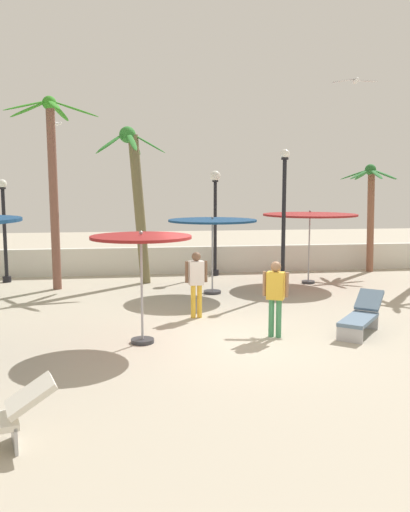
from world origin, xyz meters
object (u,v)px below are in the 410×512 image
seagull_1 (355,81)px  lounge_chair_1 (361,315)px  palm_tree_2 (136,189)px  lamp_post_0 (4,227)px  palm_tree_0 (370,202)px  lamp_post_2 (284,220)px  seagull_0 (56,124)px  patio_umbrella_2 (141,245)px  guest_1 (196,278)px  palm_tree_1 (52,172)px  lamp_post_1 (215,211)px  patio_umbrella_3 (212,225)px  guest_0 (275,292)px  patio_umbrella_4 (310,217)px

seagull_1 → lounge_chair_1: bearing=-108.7°
palm_tree_2 → lamp_post_0: palm_tree_2 is taller
palm_tree_0 → lamp_post_2: bearing=-140.5°
lounge_chair_1 → seagull_0: size_ratio=1.92×
patio_umbrella_2 → palm_tree_2: (0.03, 6.98, 1.11)m
palm_tree_2 → guest_1: palm_tree_2 is taller
lamp_post_2 → seagull_1: 4.31m
palm_tree_2 → palm_tree_1: bearing=-165.1°
lamp_post_1 → seagull_0: 7.01m
patio_umbrella_3 → lamp_post_1: size_ratio=0.70×
palm_tree_0 → seagull_0: seagull_0 is taller
seagull_0 → seagull_1: bearing=-38.1°
guest_0 → palm_tree_1: bearing=130.5°
patio_umbrella_4 → palm_tree_1: bearing=178.8°
lamp_post_0 → lamp_post_1: bearing=2.8°
patio_umbrella_2 → lamp_post_0: size_ratio=0.67×
lamp_post_1 → palm_tree_2: bearing=-157.5°
patio_umbrella_2 → guest_0: size_ratio=1.42×
patio_umbrella_3 → guest_0: 5.05m
palm_tree_1 → seagull_1: size_ratio=4.79×
palm_tree_0 → seagull_1: 6.43m
lamp_post_0 → lamp_post_1: lamp_post_1 is taller
seagull_0 → guest_1: bearing=-63.6°
lamp_post_0 → seagull_0: (1.49, 2.73, 3.73)m
patio_umbrella_4 → palm_tree_1: palm_tree_1 is taller
patio_umbrella_2 → lamp_post_1: lamp_post_1 is taller
palm_tree_0 → lamp_post_1: (-5.94, -0.05, -0.28)m
guest_0 → seagull_1: bearing=48.2°
palm_tree_2 → seagull_0: bearing=129.2°
guest_0 → patio_umbrella_4: bearing=64.7°
lounge_chair_1 → seagull_1: 6.79m
lounge_chair_1 → seagull_0: bearing=126.4°
palm_tree_1 → seagull_0: (-0.34, 4.24, 1.92)m
palm_tree_0 → patio_umbrella_3: bearing=-153.3°
lamp_post_0 → seagull_0: seagull_0 is taller
guest_1 → seagull_0: seagull_0 is taller
patio_umbrella_2 → palm_tree_0: (8.82, 8.21, 0.60)m
palm_tree_2 → lamp_post_0: 4.64m
patio_umbrella_2 → patio_umbrella_4: 8.38m
palm_tree_1 → palm_tree_2: (2.56, 0.68, -0.53)m
lounge_chair_1 → palm_tree_2: bearing=124.8°
lamp_post_2 → lounge_chair_1: bearing=-83.7°
palm_tree_0 → lamp_post_1: bearing=-179.5°
palm_tree_1 → seagull_0: 4.67m
patio_umbrella_3 → palm_tree_2: palm_tree_2 is taller
patio_umbrella_4 → guest_0: bearing=-115.3°
guest_1 → seagull_0: 10.62m
lamp_post_2 → seagull_0: 9.97m
palm_tree_0 → seagull_1: seagull_1 is taller
seagull_0 → lamp_post_0: bearing=-118.5°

